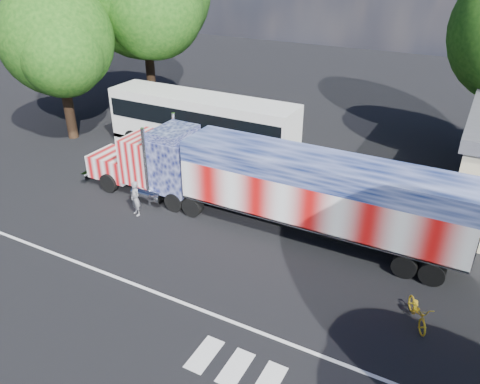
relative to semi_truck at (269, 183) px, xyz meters
The scene contains 7 objects.
ground 4.60m from the semi_truck, 105.69° to the right, with size 100.00×100.00×0.00m, color black.
lane_markings 7.98m from the semi_truck, 85.31° to the right, with size 30.00×2.67×0.01m.
semi_truck is the anchor object (origin of this frame).
coach_bus 10.06m from the semi_truck, 140.77° to the left, with size 12.99×3.02×3.78m.
woman 6.85m from the semi_truck, 159.43° to the right, with size 0.67×0.44×1.84m, color slate.
bicycle 8.75m from the semi_truck, 25.29° to the right, with size 0.66×1.88×0.99m, color gold.
tree_w_a 18.32m from the semi_truck, 166.66° to the left, with size 7.82×7.45×10.60m.
Camera 1 is at (9.24, -14.31, 12.28)m, focal length 35.00 mm.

